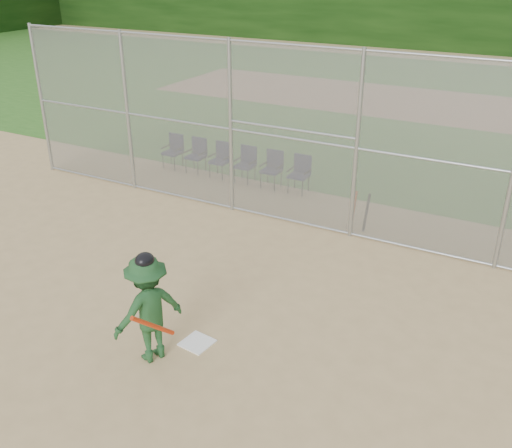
% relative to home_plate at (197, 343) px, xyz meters
% --- Properties ---
extents(ground, '(100.00, 100.00, 0.00)m').
position_rel_home_plate_xyz_m(ground, '(-0.18, -0.19, -0.01)').
color(ground, tan).
rests_on(ground, ground).
extents(grass_strip, '(100.00, 100.00, 0.00)m').
position_rel_home_plate_xyz_m(grass_strip, '(-0.18, 17.81, -0.00)').
color(grass_strip, '#2D641E').
rests_on(grass_strip, ground).
extents(dirt_patch_far, '(24.00, 24.00, 0.00)m').
position_rel_home_plate_xyz_m(dirt_patch_far, '(-0.18, 17.81, -0.00)').
color(dirt_patch_far, tan).
rests_on(dirt_patch_far, ground).
extents(backstop_fence, '(16.09, 0.09, 4.00)m').
position_rel_home_plate_xyz_m(backstop_fence, '(-0.18, 4.81, 2.06)').
color(backstop_fence, gray).
rests_on(backstop_fence, ground).
extents(home_plate, '(0.51, 0.51, 0.02)m').
position_rel_home_plate_xyz_m(home_plate, '(0.00, 0.00, 0.00)').
color(home_plate, white).
rests_on(home_plate, ground).
extents(batter_at_plate, '(1.05, 1.37, 1.81)m').
position_rel_home_plate_xyz_m(batter_at_plate, '(-0.42, -0.59, 0.87)').
color(batter_at_plate, '#1D4923').
rests_on(batter_at_plate, ground).
extents(spare_bats, '(0.36, 0.34, 0.83)m').
position_rel_home_plate_xyz_m(spare_bats, '(0.86, 5.28, 0.40)').
color(spare_bats, '#D84C14').
rests_on(spare_bats, ground).
extents(chair_0, '(0.54, 0.52, 0.96)m').
position_rel_home_plate_xyz_m(chair_0, '(-5.20, 6.57, 0.47)').
color(chair_0, '#0E1233').
rests_on(chair_0, ground).
extents(chair_1, '(0.54, 0.52, 0.96)m').
position_rel_home_plate_xyz_m(chair_1, '(-4.40, 6.57, 0.47)').
color(chair_1, '#0E1233').
rests_on(chair_1, ground).
extents(chair_2, '(0.54, 0.52, 0.96)m').
position_rel_home_plate_xyz_m(chair_2, '(-3.61, 6.57, 0.47)').
color(chair_2, '#0E1233').
rests_on(chair_2, ground).
extents(chair_3, '(0.54, 0.52, 0.96)m').
position_rel_home_plate_xyz_m(chair_3, '(-2.81, 6.57, 0.47)').
color(chair_3, '#0E1233').
rests_on(chair_3, ground).
extents(chair_4, '(0.54, 0.52, 0.96)m').
position_rel_home_plate_xyz_m(chair_4, '(-2.02, 6.57, 0.47)').
color(chair_4, '#0E1233').
rests_on(chair_4, ground).
extents(chair_5, '(0.54, 0.52, 0.96)m').
position_rel_home_plate_xyz_m(chair_5, '(-1.23, 6.57, 0.47)').
color(chair_5, '#0E1233').
rests_on(chair_5, ground).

